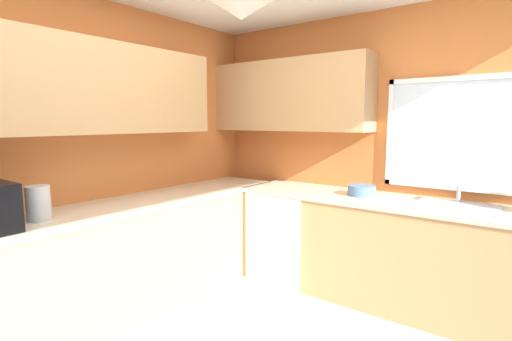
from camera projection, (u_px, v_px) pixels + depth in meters
room_shell at (209, 85)px, 2.79m from camera, size 3.53×4.07×2.59m
counter_run_left at (100, 266)px, 2.91m from camera, size 0.65×3.68×0.90m
counter_run_back at (384, 250)px, 3.27m from camera, size 2.62×0.65×0.90m
dishwasher at (288, 234)px, 3.81m from camera, size 0.60×0.60×0.86m
kettle at (38, 203)px, 2.49m from camera, size 0.15×0.15×0.23m
sink_assembly at (454, 205)px, 2.91m from camera, size 0.61×0.40×0.19m
bowl at (362, 190)px, 3.34m from camera, size 0.24×0.24×0.09m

